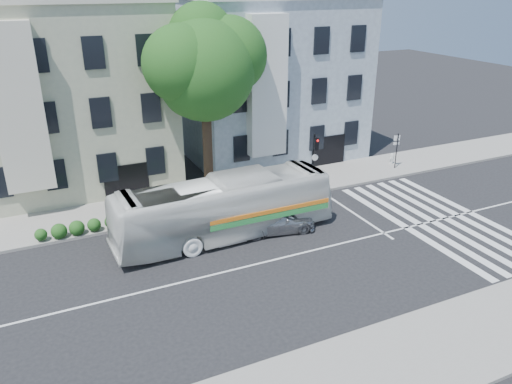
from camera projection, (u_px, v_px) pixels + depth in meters
ground at (272, 260)px, 23.32m from camera, size 120.00×120.00×0.00m
sidewalk_far at (212, 197)px, 29.97m from camera, size 80.00×4.00×0.15m
sidewalk_near at (380, 370)px, 16.61m from camera, size 80.00×4.00×0.15m
building_left at (64, 96)px, 30.98m from camera, size 12.00×10.00×11.00m
building_right at (266, 79)px, 36.43m from camera, size 12.00×10.00×11.00m
street_tree at (204, 64)px, 27.59m from camera, size 7.30×5.90×11.10m
bus at (224, 208)px, 24.95m from camera, size 3.08×11.44×3.16m
sedan at (275, 221)px, 25.82m from camera, size 2.40×4.46×1.23m
hedge at (127, 219)px, 26.28m from camera, size 8.53×1.29×0.70m
traffic_signal at (315, 156)px, 29.91m from camera, size 0.38×0.51×3.72m
fire_hydrant at (392, 158)px, 35.19m from camera, size 0.44×0.27×0.76m
far_sign_pole at (397, 146)px, 33.95m from camera, size 0.44×0.20×2.46m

